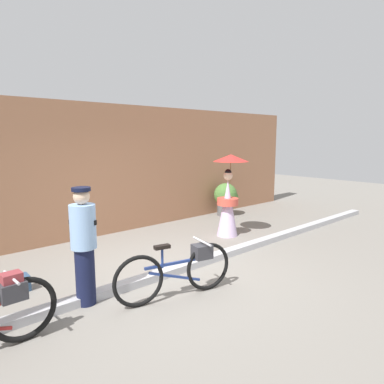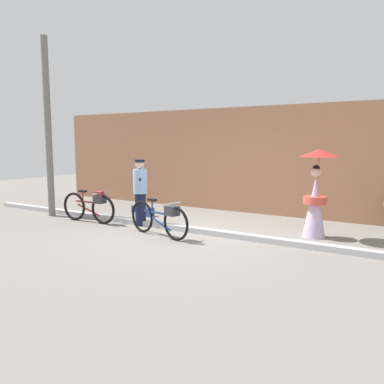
# 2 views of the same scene
# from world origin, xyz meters

# --- Properties ---
(ground_plane) EXTENTS (30.00, 30.00, 0.00)m
(ground_plane) POSITION_xyz_m (0.00, 0.00, 0.00)
(ground_plane) COLOR gray
(building_wall) EXTENTS (14.00, 0.40, 3.02)m
(building_wall) POSITION_xyz_m (0.00, 3.10, 1.51)
(building_wall) COLOR #9E6B4C
(building_wall) RESTS_ON ground_plane
(sidewalk_curb) EXTENTS (14.00, 0.20, 0.12)m
(sidewalk_curb) POSITION_xyz_m (0.00, 0.00, 0.06)
(sidewalk_curb) COLOR #B2B2B7
(sidewalk_curb) RESTS_ON ground_plane
(bicycle_near_officer) EXTENTS (1.77, 0.55, 0.80)m
(bicycle_near_officer) POSITION_xyz_m (-0.42, -0.72, 0.41)
(bicycle_near_officer) COLOR black
(bicycle_near_officer) RESTS_ON ground_plane
(person_officer) EXTENTS (0.34, 0.34, 1.61)m
(person_officer) POSITION_xyz_m (-1.50, -0.04, 0.85)
(person_officer) COLOR #141938
(person_officer) RESTS_ON ground_plane
(person_with_parasol) EXTENTS (0.80, 0.80, 1.88)m
(person_with_parasol) POSITION_xyz_m (2.42, 0.96, 0.95)
(person_with_parasol) COLOR silver
(person_with_parasol) RESTS_ON ground_plane
(potted_plant_by_door) EXTENTS (0.69, 0.67, 0.95)m
(potted_plant_by_door) POSITION_xyz_m (3.96, 2.44, 0.53)
(potted_plant_by_door) COLOR #59595B
(potted_plant_by_door) RESTS_ON ground_plane
(backpack_spare) EXTENTS (0.29, 0.23, 0.23)m
(backpack_spare) POSITION_xyz_m (-2.08, 0.99, 0.12)
(backpack_spare) COLOR navy
(backpack_spare) RESTS_ON ground_plane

